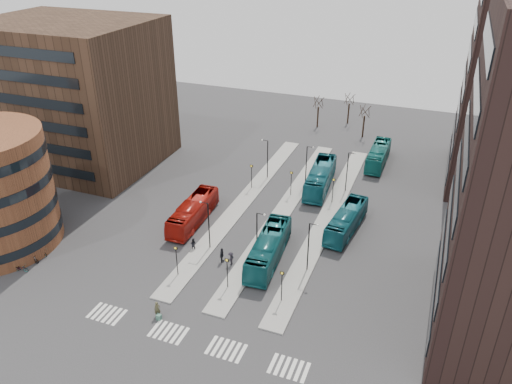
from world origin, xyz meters
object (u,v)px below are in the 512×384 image
(bicycle_mid, at_px, (33,259))
(traveller, at_px, (157,309))
(red_bus, at_px, (193,212))
(commuter_c, at_px, (231,258))
(bicycle_far, at_px, (43,251))
(suitcase, at_px, (159,317))
(teal_bus_d, at_px, (378,155))
(teal_bus_b, at_px, (320,177))
(bicycle_near, at_px, (21,268))
(commuter_b, at_px, (222,255))
(commuter_a, at_px, (193,244))
(teal_bus_c, at_px, (346,220))
(teal_bus_a, at_px, (269,248))

(bicycle_mid, bearing_deg, traveller, -98.06)
(red_bus, height_order, commuter_c, red_bus)
(bicycle_far, bearing_deg, suitcase, -83.20)
(teal_bus_d, xyz_separation_m, bicycle_mid, (-32.40, -41.21, -1.00))
(teal_bus_b, height_order, bicycle_near, teal_bus_b)
(suitcase, xyz_separation_m, traveller, (-0.33, 0.38, 0.57))
(suitcase, relative_size, commuter_b, 0.32)
(traveller, distance_m, commuter_b, 10.70)
(teal_bus_b, xyz_separation_m, commuter_a, (-9.94, -20.84, -0.91))
(suitcase, relative_size, bicycle_mid, 0.35)
(red_bus, distance_m, bicycle_far, 18.35)
(suitcase, distance_m, red_bus, 18.23)
(red_bus, relative_size, traveller, 6.38)
(red_bus, distance_m, bicycle_mid, 19.54)
(red_bus, bearing_deg, commuter_a, -65.24)
(teal_bus_d, bearing_deg, teal_bus_c, -91.19)
(bicycle_mid, bearing_deg, commuter_a, -60.50)
(commuter_c, bearing_deg, red_bus, -117.90)
(teal_bus_c, bearing_deg, commuter_c, -125.59)
(red_bus, bearing_deg, teal_bus_a, -22.14)
(teal_bus_c, xyz_separation_m, bicycle_mid, (-31.86, -19.67, -0.97))
(red_bus, height_order, commuter_a, red_bus)
(red_bus, xyz_separation_m, teal_bus_c, (18.81, 5.17, -0.06))
(red_bus, xyz_separation_m, commuter_c, (8.19, -6.64, -0.72))
(red_bus, relative_size, bicycle_near, 6.74)
(teal_bus_b, distance_m, commuter_b, 22.63)
(red_bus, xyz_separation_m, traveller, (4.90, -17.04, -0.67))
(teal_bus_a, bearing_deg, teal_bus_b, 83.01)
(teal_bus_d, bearing_deg, bicycle_mid, -127.92)
(commuter_b, bearing_deg, bicycle_near, 109.30)
(commuter_b, distance_m, bicycle_near, 22.32)
(bicycle_mid, bearing_deg, teal_bus_b, -40.89)
(bicycle_near, relative_size, bicycle_far, 0.92)
(commuter_a, relative_size, commuter_c, 0.95)
(bicycle_mid, bearing_deg, teal_bus_d, -38.18)
(suitcase, height_order, bicycle_near, bicycle_near)
(teal_bus_d, relative_size, commuter_a, 7.01)
(commuter_c, bearing_deg, teal_bus_c, 149.14)
(commuter_a, bearing_deg, traveller, 94.96)
(suitcase, height_order, commuter_c, commuter_c)
(traveller, distance_m, commuter_c, 10.91)
(teal_bus_d, distance_m, commuter_b, 35.47)
(red_bus, height_order, bicycle_far, red_bus)
(teal_bus_a, relative_size, teal_bus_c, 1.08)
(suitcase, bearing_deg, traveller, 128.11)
(traveller, relative_size, bicycle_mid, 1.02)
(teal_bus_c, bearing_deg, commuter_b, -128.75)
(suitcase, bearing_deg, commuter_a, 98.60)
(teal_bus_c, bearing_deg, bicycle_near, -139.69)
(commuter_a, xyz_separation_m, bicycle_near, (-15.88, -10.76, -0.34))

